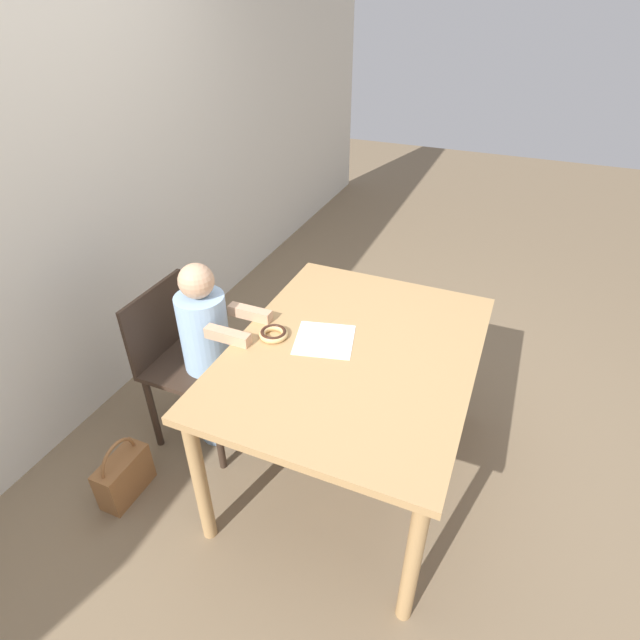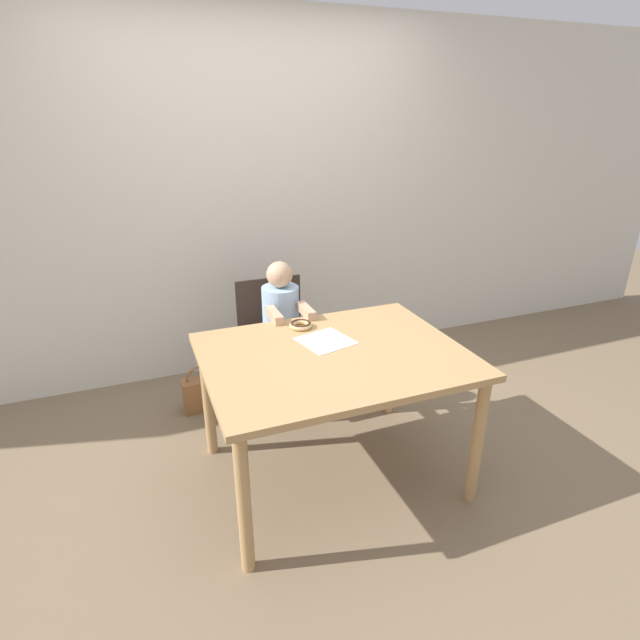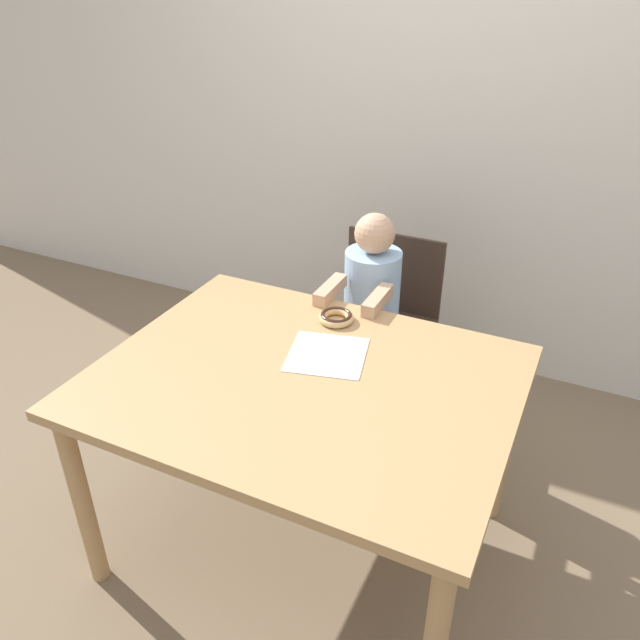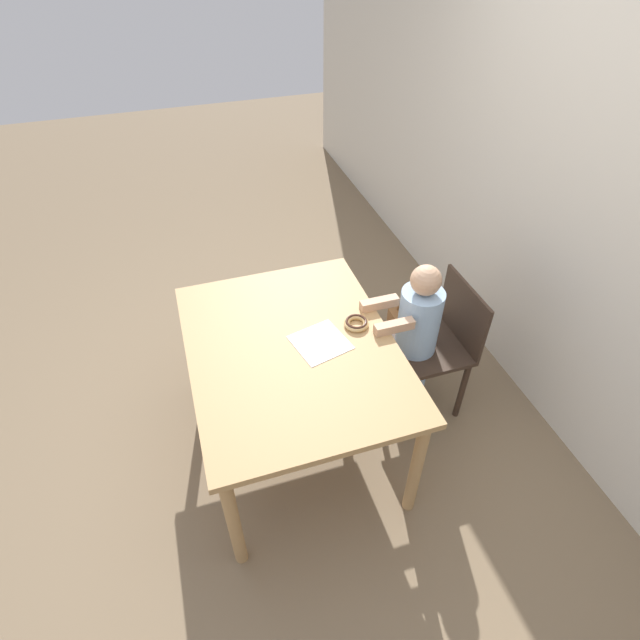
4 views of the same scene
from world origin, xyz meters
name	(u,v)px [view 2 (image 2 of 4)]	position (x,y,z in m)	size (l,w,h in m)	color
ground_plane	(333,473)	(0.00, 0.00, 0.00)	(12.00, 12.00, 0.00)	#7A664C
wall_back	(254,202)	(0.00, 1.49, 1.25)	(8.00, 0.05, 2.50)	silver
dining_table	(334,368)	(0.00, 0.00, 0.66)	(1.28, 0.99, 0.74)	tan
chair	(277,339)	(-0.06, 0.84, 0.46)	(0.44, 0.45, 0.84)	#38281E
child_figure	(282,339)	(-0.06, 0.71, 0.52)	(0.24, 0.42, 1.02)	#99BCE0
donut	(301,325)	(-0.05, 0.35, 0.76)	(0.13, 0.13, 0.03)	#DBB270
napkin	(326,341)	(0.01, 0.14, 0.74)	(0.30, 0.30, 0.00)	white
handbag	(203,393)	(-0.55, 0.92, 0.12)	(0.26, 0.12, 0.33)	brown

